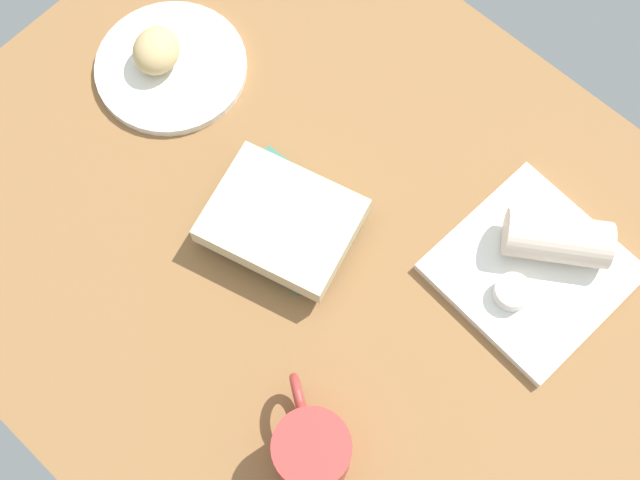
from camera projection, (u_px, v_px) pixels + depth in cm
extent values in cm
cube|color=olive|center=(308.00, 242.00, 121.27)|extent=(110.00, 90.00, 4.00)
cylinder|color=white|center=(171.00, 67.00, 128.46)|extent=(22.56, 22.56, 1.40)
ellipsoid|color=tan|center=(156.00, 51.00, 125.49)|extent=(9.60, 10.01, 5.44)
cube|color=white|center=(532.00, 270.00, 116.78)|extent=(24.00, 24.00, 1.60)
cylinder|color=silver|center=(512.00, 292.00, 113.57)|extent=(4.82, 4.82, 2.38)
cylinder|color=#B9572A|center=(513.00, 290.00, 112.74)|extent=(3.95, 3.95, 0.40)
cylinder|color=beige|center=(557.00, 239.00, 114.16)|extent=(14.97, 12.98, 6.35)
cube|color=#387260|center=(283.00, 219.00, 119.10)|extent=(17.83, 14.66, 2.34)
cube|color=beige|center=(282.00, 220.00, 116.00)|extent=(22.65, 19.77, 3.24)
cylinder|color=#B23833|center=(312.00, 453.00, 104.00)|extent=(9.50, 9.50, 9.85)
cylinder|color=#AF7A35|center=(312.00, 448.00, 99.96)|extent=(7.79, 7.79, 0.40)
torus|color=#B23833|center=(300.00, 401.00, 106.23)|extent=(6.61, 4.90, 7.11)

